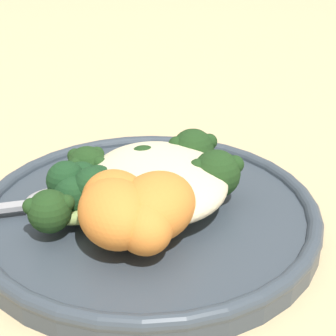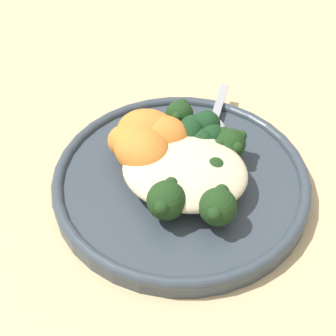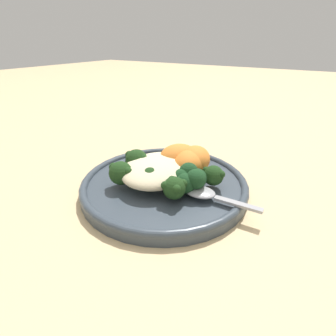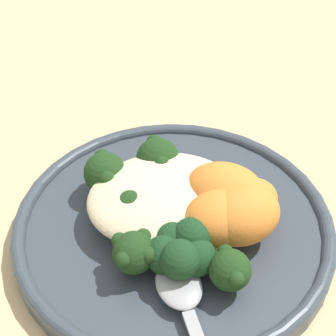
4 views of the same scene
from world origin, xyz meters
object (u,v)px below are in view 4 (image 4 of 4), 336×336
at_px(sweet_potato_chunk_0, 241,215).
at_px(spoon, 182,294).
at_px(quinoa_mound, 164,198).
at_px(sweet_potato_chunk_3, 220,218).
at_px(sweet_potato_chunk_1, 225,192).
at_px(kale_tuft, 181,250).
at_px(broccoli_stalk_2, 141,208).
at_px(sweet_potato_chunk_2, 249,201).
at_px(broccoli_stalk_3, 150,239).
at_px(plate, 173,227).
at_px(broccoli_stalk_0, 164,167).
at_px(broccoli_stalk_4, 220,254).
at_px(broccoli_stalk_1, 129,182).

distance_m(sweet_potato_chunk_0, spoon, 0.08).
xyz_separation_m(quinoa_mound, sweet_potato_chunk_3, (-0.04, 0.04, 0.01)).
bearing_deg(sweet_potato_chunk_0, sweet_potato_chunk_1, -81.32).
relative_size(sweet_potato_chunk_1, kale_tuft, 1.25).
height_order(quinoa_mound, broccoli_stalk_2, same).
bearing_deg(sweet_potato_chunk_2, broccoli_stalk_3, 11.78).
height_order(broccoli_stalk_2, sweet_potato_chunk_1, sweet_potato_chunk_1).
relative_size(plate, sweet_potato_chunk_2, 5.57).
bearing_deg(broccoli_stalk_3, kale_tuft, 97.39).
relative_size(broccoli_stalk_0, spoon, 0.79).
distance_m(plate, broccoli_stalk_4, 0.06).
distance_m(sweet_potato_chunk_0, sweet_potato_chunk_3, 0.02).
height_order(broccoli_stalk_2, sweet_potato_chunk_0, sweet_potato_chunk_0).
relative_size(broccoli_stalk_0, broccoli_stalk_1, 0.81).
bearing_deg(sweet_potato_chunk_1, broccoli_stalk_2, -3.96).
bearing_deg(spoon, broccoli_stalk_3, -166.86).
height_order(plate, quinoa_mound, quinoa_mound).
height_order(sweet_potato_chunk_1, kale_tuft, sweet_potato_chunk_1).
xyz_separation_m(quinoa_mound, broccoli_stalk_3, (0.02, 0.04, -0.00)).
bearing_deg(quinoa_mound, broccoli_stalk_1, -47.22).
bearing_deg(broccoli_stalk_1, broccoli_stalk_2, 131.33).
relative_size(broccoli_stalk_3, kale_tuft, 1.91).
bearing_deg(broccoli_stalk_1, broccoli_stalk_3, 127.05).
height_order(plate, sweet_potato_chunk_2, sweet_potato_chunk_2).
distance_m(broccoli_stalk_0, sweet_potato_chunk_0, 0.09).
distance_m(broccoli_stalk_4, sweet_potato_chunk_3, 0.03).
relative_size(broccoli_stalk_2, sweet_potato_chunk_0, 1.25).
bearing_deg(sweet_potato_chunk_1, kale_tuft, 44.20).
distance_m(broccoli_stalk_2, spoon, 0.08).
distance_m(broccoli_stalk_3, kale_tuft, 0.03).
bearing_deg(sweet_potato_chunk_0, broccoli_stalk_2, -24.31).
xyz_separation_m(sweet_potato_chunk_1, sweet_potato_chunk_2, (-0.02, 0.01, -0.00)).
height_order(broccoli_stalk_2, sweet_potato_chunk_2, sweet_potato_chunk_2).
bearing_deg(spoon, kale_tuft, 165.01).
bearing_deg(broccoli_stalk_3, quinoa_mound, -156.80).
height_order(broccoli_stalk_1, kale_tuft, same).
bearing_deg(broccoli_stalk_0, kale_tuft, 155.13).
height_order(broccoli_stalk_1, sweet_potato_chunk_1, sweet_potato_chunk_1).
height_order(broccoli_stalk_2, sweet_potato_chunk_3, sweet_potato_chunk_3).
xyz_separation_m(plate, broccoli_stalk_4, (-0.02, 0.05, 0.02)).
height_order(broccoli_stalk_3, sweet_potato_chunk_1, sweet_potato_chunk_1).
relative_size(broccoli_stalk_4, sweet_potato_chunk_1, 1.81).
distance_m(plate, broccoli_stalk_0, 0.05).
xyz_separation_m(broccoli_stalk_1, broccoli_stalk_2, (-0.00, 0.03, -0.00)).
relative_size(sweet_potato_chunk_3, kale_tuft, 1.12).
distance_m(plate, kale_tuft, 0.06).
relative_size(broccoli_stalk_1, sweet_potato_chunk_3, 1.84).
relative_size(quinoa_mound, sweet_potato_chunk_1, 1.88).
bearing_deg(broccoli_stalk_2, sweet_potato_chunk_1, 173.54).
xyz_separation_m(broccoli_stalk_3, spoon, (-0.01, 0.05, -0.01)).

